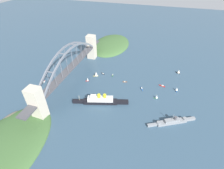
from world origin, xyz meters
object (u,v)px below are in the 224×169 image
at_px(small_boat_0, 162,86).
at_px(small_boat_3, 103,74).
at_px(small_boat_6, 179,71).
at_px(small_boat_5, 87,79).
at_px(ocean_liner, 101,100).
at_px(small_boat_9, 125,82).
at_px(naval_cruiser, 172,121).
at_px(small_boat_2, 157,97).
at_px(small_boat_8, 113,75).
at_px(seaplane_taxiing_near_bridge, 43,82).
at_px(small_boat_4, 142,88).
at_px(small_boat_7, 177,89).
at_px(small_boat_1, 96,74).
at_px(harbor_arch_bridge, 71,68).

bearing_deg(small_boat_0, small_boat_3, -93.16).
bearing_deg(small_boat_6, small_boat_5, -64.44).
xyz_separation_m(ocean_liner, small_boat_9, (-68.32, 24.31, -4.72)).
bearing_deg(small_boat_6, ocean_liner, -43.11).
relative_size(naval_cruiser, small_boat_2, 8.46).
distance_m(small_boat_5, small_boat_8, 52.42).
relative_size(small_boat_6, small_boat_8, 1.06).
bearing_deg(small_boat_0, small_boat_5, -79.62).
bearing_deg(seaplane_taxiing_near_bridge, small_boat_0, 104.32).
height_order(small_boat_2, small_boat_8, small_boat_2).
relative_size(small_boat_2, small_boat_6, 0.84).
bearing_deg(small_boat_6, small_boat_4, -40.80).
bearing_deg(small_boat_5, small_boat_4, 93.50).
height_order(small_boat_0, small_boat_2, small_boat_2).
relative_size(small_boat_8, small_boat_9, 1.04).
relative_size(small_boat_0, small_boat_7, 1.45).
height_order(seaplane_taxiing_near_bridge, small_boat_8, seaplane_taxiing_near_bridge).
relative_size(small_boat_1, small_boat_8, 1.33).
bearing_deg(small_boat_5, small_boat_8, 127.82).
height_order(naval_cruiser, small_boat_6, naval_cruiser).
relative_size(small_boat_3, small_boat_4, 0.90).
distance_m(small_boat_6, small_boat_9, 117.22).
bearing_deg(naval_cruiser, small_boat_1, -118.13).
height_order(harbor_arch_bridge, small_boat_8, harbor_arch_bridge).
relative_size(small_boat_2, small_boat_5, 0.99).
bearing_deg(small_boat_7, harbor_arch_bridge, -82.12).
height_order(naval_cruiser, small_boat_0, naval_cruiser).
relative_size(small_boat_5, small_boat_8, 0.91).
bearing_deg(naval_cruiser, small_boat_8, -127.83).
xyz_separation_m(harbor_arch_bridge, small_boat_6, (-88.03, 197.25, -25.08)).
xyz_separation_m(small_boat_4, small_boat_5, (6.41, -104.78, 2.92)).
relative_size(ocean_liner, small_boat_7, 11.04).
bearing_deg(small_boat_9, small_boat_1, -92.43).
height_order(small_boat_7, small_boat_9, small_boat_7).
relative_size(seaplane_taxiing_near_bridge, small_boat_1, 0.84).
relative_size(harbor_arch_bridge, small_boat_4, 24.73).
bearing_deg(small_boat_9, small_boat_7, 91.15).
xyz_separation_m(small_boat_0, small_boat_5, (25.65, -140.12, 2.82)).
distance_m(small_boat_7, small_boat_9, 95.30).
height_order(ocean_liner, small_boat_5, ocean_liner).
bearing_deg(small_boat_8, seaplane_taxiing_near_bridge, -62.67).
distance_m(seaplane_taxiing_near_bridge, small_boat_9, 157.51).
bearing_deg(small_boat_6, seaplane_taxiing_near_bridge, -65.89).
relative_size(naval_cruiser, small_boat_8, 7.55).
relative_size(small_boat_0, small_boat_5, 1.47).
relative_size(small_boat_4, small_boat_5, 1.32).
bearing_deg(small_boat_4, small_boat_0, 118.58).
distance_m(ocean_liner, small_boat_9, 72.67).
bearing_deg(naval_cruiser, small_boat_0, -167.22).
bearing_deg(small_boat_0, naval_cruiser, 12.78).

